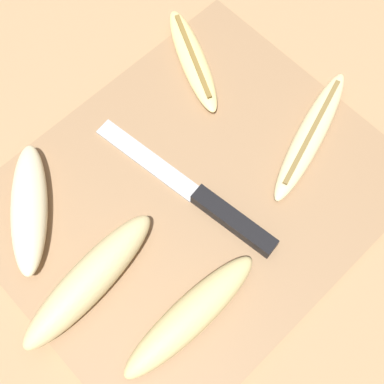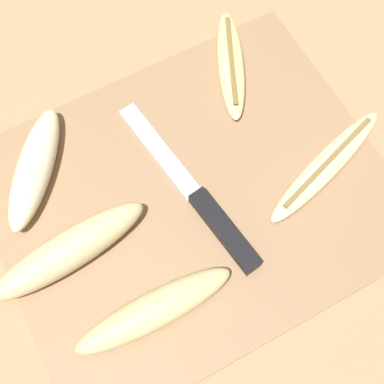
{
  "view_description": "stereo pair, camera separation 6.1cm",
  "coord_description": "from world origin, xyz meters",
  "px_view_note": "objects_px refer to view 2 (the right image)",
  "views": [
    {
      "loc": [
        -0.16,
        -0.16,
        0.59
      ],
      "look_at": [
        0.0,
        0.0,
        0.02
      ],
      "focal_mm": 50.0,
      "sensor_mm": 36.0,
      "label": 1
    },
    {
      "loc": [
        -0.11,
        -0.2,
        0.59
      ],
      "look_at": [
        0.0,
        0.0,
        0.02
      ],
      "focal_mm": 50.0,
      "sensor_mm": 36.0,
      "label": 2
    }
  ],
  "objects_px": {
    "knife": "(211,214)",
    "banana_bright_far": "(35,168)",
    "banana_spotted_left": "(155,310)",
    "banana_soft_right": "(326,165)",
    "banana_mellow_near": "(68,247)",
    "banana_golden_short": "(231,64)"
  },
  "relations": [
    {
      "from": "banana_mellow_near",
      "to": "banana_golden_short",
      "type": "bearing_deg",
      "value": 24.69
    },
    {
      "from": "banana_spotted_left",
      "to": "banana_mellow_near",
      "type": "bearing_deg",
      "value": 116.66
    },
    {
      "from": "banana_spotted_left",
      "to": "banana_mellow_near",
      "type": "distance_m",
      "value": 0.12
    },
    {
      "from": "banana_spotted_left",
      "to": "banana_golden_short",
      "type": "relative_size",
      "value": 1.11
    },
    {
      "from": "banana_bright_far",
      "to": "banana_mellow_near",
      "type": "distance_m",
      "value": 0.11
    },
    {
      "from": "banana_soft_right",
      "to": "banana_golden_short",
      "type": "bearing_deg",
      "value": 98.85
    },
    {
      "from": "banana_golden_short",
      "to": "banana_mellow_near",
      "type": "distance_m",
      "value": 0.3
    },
    {
      "from": "banana_bright_far",
      "to": "banana_soft_right",
      "type": "bearing_deg",
      "value": -27.26
    },
    {
      "from": "banana_bright_far",
      "to": "banana_golden_short",
      "type": "bearing_deg",
      "value": 4.33
    },
    {
      "from": "banana_bright_far",
      "to": "banana_soft_right",
      "type": "xyz_separation_m",
      "value": [
        0.3,
        -0.15,
        -0.01
      ]
    },
    {
      "from": "banana_soft_right",
      "to": "banana_spotted_left",
      "type": "xyz_separation_m",
      "value": [
        -0.25,
        -0.06,
        0.01
      ]
    },
    {
      "from": "knife",
      "to": "banana_golden_short",
      "type": "bearing_deg",
      "value": 46.03
    },
    {
      "from": "banana_soft_right",
      "to": "banana_spotted_left",
      "type": "height_order",
      "value": "banana_spotted_left"
    },
    {
      "from": "banana_soft_right",
      "to": "banana_spotted_left",
      "type": "relative_size",
      "value": 1.09
    },
    {
      "from": "banana_spotted_left",
      "to": "banana_golden_short",
      "type": "bearing_deg",
      "value": 45.72
    },
    {
      "from": "knife",
      "to": "banana_bright_far",
      "type": "distance_m",
      "value": 0.21
    },
    {
      "from": "banana_soft_right",
      "to": "banana_spotted_left",
      "type": "distance_m",
      "value": 0.26
    },
    {
      "from": "banana_soft_right",
      "to": "banana_mellow_near",
      "type": "relative_size",
      "value": 1.03
    },
    {
      "from": "banana_bright_far",
      "to": "banana_spotted_left",
      "type": "relative_size",
      "value": 0.83
    },
    {
      "from": "banana_bright_far",
      "to": "banana_spotted_left",
      "type": "distance_m",
      "value": 0.21
    },
    {
      "from": "banana_spotted_left",
      "to": "banana_soft_right",
      "type": "bearing_deg",
      "value": 12.33
    },
    {
      "from": "knife",
      "to": "banana_golden_short",
      "type": "distance_m",
      "value": 0.2
    }
  ]
}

